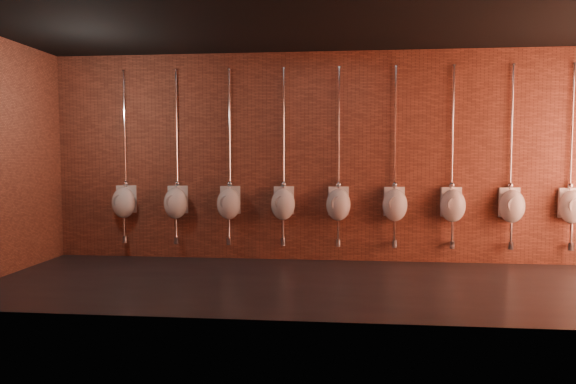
% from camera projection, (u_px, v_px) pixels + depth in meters
% --- Properties ---
extents(ground, '(8.50, 8.50, 0.00)m').
position_uv_depth(ground, '(320.00, 284.00, 6.49)').
color(ground, black).
rests_on(ground, ground).
extents(room_shell, '(8.54, 3.04, 3.22)m').
position_uv_depth(room_shell, '(320.00, 124.00, 6.35)').
color(room_shell, black).
rests_on(room_shell, ground).
extents(urinal_0, '(0.43, 0.39, 2.72)m').
position_uv_depth(urinal_0, '(124.00, 202.00, 8.10)').
color(urinal_0, white).
rests_on(urinal_0, ground).
extents(urinal_1, '(0.43, 0.39, 2.72)m').
position_uv_depth(urinal_1, '(176.00, 202.00, 8.02)').
color(urinal_1, white).
rests_on(urinal_1, ground).
extents(urinal_2, '(0.43, 0.39, 2.72)m').
position_uv_depth(urinal_2, '(229.00, 202.00, 7.93)').
color(urinal_2, white).
rests_on(urinal_2, ground).
extents(urinal_3, '(0.43, 0.39, 2.72)m').
position_uv_depth(urinal_3, '(283.00, 203.00, 7.85)').
color(urinal_3, white).
rests_on(urinal_3, ground).
extents(urinal_4, '(0.43, 0.39, 2.72)m').
position_uv_depth(urinal_4, '(338.00, 203.00, 7.77)').
color(urinal_4, white).
rests_on(urinal_4, ground).
extents(urinal_5, '(0.43, 0.39, 2.72)m').
position_uv_depth(urinal_5, '(395.00, 204.00, 7.68)').
color(urinal_5, white).
rests_on(urinal_5, ground).
extents(urinal_6, '(0.43, 0.39, 2.72)m').
position_uv_depth(urinal_6, '(453.00, 204.00, 7.60)').
color(urinal_6, white).
rests_on(urinal_6, ground).
extents(urinal_7, '(0.43, 0.39, 2.72)m').
position_uv_depth(urinal_7, '(512.00, 205.00, 7.52)').
color(urinal_7, white).
rests_on(urinal_7, ground).
extents(urinal_8, '(0.43, 0.39, 2.72)m').
position_uv_depth(urinal_8, '(572.00, 206.00, 7.44)').
color(urinal_8, white).
rests_on(urinal_8, ground).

